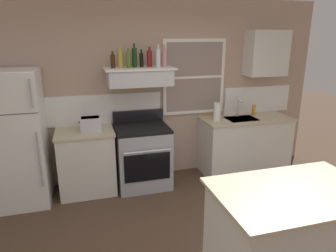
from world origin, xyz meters
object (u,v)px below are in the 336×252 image
object	(u,v)px
bottle_olive_oil_square	(129,60)
stove_range	(143,156)
paper_towel_roll	(217,112)
bottle_balsamic_dark	(141,60)
bottle_clear_tall	(158,58)
refrigerator	(17,139)
dish_soap_bottle	(254,110)
kitchen_island	(290,235)
bottle_champagne_gold_foil	(120,59)
bottle_brown_stout	(113,61)
bottle_red_label_wine	(149,58)
bottle_rose_pink	(164,57)
toaster	(91,124)
bottle_dark_green_wine	(134,57)

from	to	relation	value
bottle_olive_oil_square	stove_range	bearing A→B (deg)	-22.39
bottle_olive_oil_square	paper_towel_roll	distance (m)	1.56
bottle_balsamic_dark	bottle_clear_tall	distance (m)	0.24
refrigerator	paper_towel_roll	bearing A→B (deg)	1.22
dish_soap_bottle	kitchen_island	bearing A→B (deg)	-112.83
refrigerator	bottle_champagne_gold_foil	size ratio (longest dim) A/B	6.20
stove_range	bottle_brown_stout	distance (m)	1.42
paper_towel_roll	bottle_balsamic_dark	bearing A→B (deg)	174.83
bottle_clear_tall	bottle_red_label_wine	bearing A→B (deg)	142.68
bottle_brown_stout	bottle_rose_pink	world-z (taller)	bottle_rose_pink
bottle_olive_oil_square	kitchen_island	bearing A→B (deg)	-64.99
bottle_olive_oil_square	paper_towel_roll	size ratio (longest dim) A/B	0.96
bottle_olive_oil_square	paper_towel_roll	xyz separation A→B (m)	(1.33, -0.02, -0.81)
bottle_clear_tall	bottle_rose_pink	bearing A→B (deg)	25.03
bottle_balsamic_dark	bottle_clear_tall	bearing A→B (deg)	-21.12
refrigerator	dish_soap_bottle	distance (m)	3.54
bottle_balsamic_dark	bottle_clear_tall	xyz separation A→B (m)	(0.22, -0.08, 0.03)
refrigerator	bottle_balsamic_dark	xyz separation A→B (m)	(1.69, 0.16, 0.96)
toaster	bottle_rose_pink	bearing A→B (deg)	4.10
stove_range	bottle_red_label_wine	size ratio (longest dim) A/B	3.94
bottle_olive_oil_square	bottle_champagne_gold_foil	bearing A→B (deg)	151.92
bottle_olive_oil_square	bottle_balsamic_dark	xyz separation A→B (m)	(0.19, 0.08, -0.01)
toaster	bottle_clear_tall	world-z (taller)	bottle_clear_tall
bottle_brown_stout	bottle_olive_oil_square	distance (m)	0.21
toaster	paper_towel_roll	xyz separation A→B (m)	(1.89, 0.01, 0.04)
paper_towel_roll	dish_soap_bottle	size ratio (longest dim) A/B	1.50
bottle_champagne_gold_foil	bottle_balsamic_dark	size ratio (longest dim) A/B	1.20
paper_towel_roll	bottle_red_label_wine	bearing A→B (deg)	174.50
bottle_rose_pink	paper_towel_roll	world-z (taller)	bottle_rose_pink
bottle_champagne_gold_foil	bottle_dark_green_wine	size ratio (longest dim) A/B	0.89
kitchen_island	bottle_olive_oil_square	bearing A→B (deg)	115.01
stove_range	bottle_champagne_gold_foil	bearing A→B (deg)	155.22
bottle_red_label_wine	bottle_clear_tall	xyz separation A→B (m)	(0.11, -0.08, 0.01)
stove_range	bottle_olive_oil_square	bearing A→B (deg)	157.61
bottle_dark_green_wine	kitchen_island	size ratio (longest dim) A/B	0.23
bottle_clear_tall	bottle_dark_green_wine	bearing A→B (deg)	165.27
bottle_brown_stout	bottle_red_label_wine	distance (m)	0.52
bottle_brown_stout	dish_soap_bottle	world-z (taller)	bottle_brown_stout
bottle_balsamic_dark	bottle_brown_stout	bearing A→B (deg)	-174.85
bottle_balsamic_dark	bottle_dark_green_wine	bearing A→B (deg)	-179.31
dish_soap_bottle	bottle_olive_oil_square	bearing A→B (deg)	-177.86
refrigerator	bottle_red_label_wine	xyz separation A→B (m)	(1.81, 0.16, 0.97)
bottle_rose_pink	kitchen_island	world-z (taller)	bottle_rose_pink
stove_range	bottle_balsamic_dark	size ratio (longest dim) A/B	4.56
bottle_brown_stout	bottle_red_label_wine	world-z (taller)	bottle_red_label_wine
toaster	dish_soap_bottle	bearing A→B (deg)	2.46
toaster	bottle_brown_stout	world-z (taller)	bottle_brown_stout
bottle_champagne_gold_foil	bottle_rose_pink	world-z (taller)	bottle_rose_pink
toaster	bottle_balsamic_dark	xyz separation A→B (m)	(0.75, 0.11, 0.84)
bottle_dark_green_wine	paper_towel_roll	size ratio (longest dim) A/B	1.20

